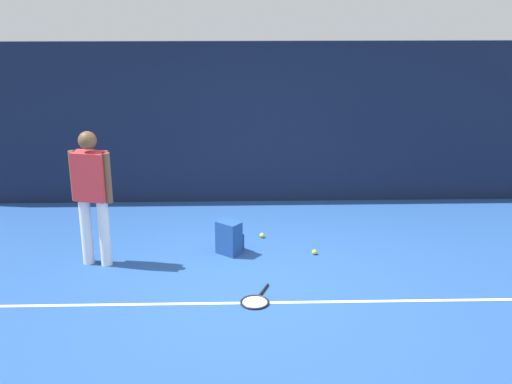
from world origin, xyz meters
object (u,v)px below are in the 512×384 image
tennis_player (92,191)px  backpack (230,238)px  tennis_ball_near_player (314,252)px  tennis_racket (256,301)px  tennis_ball_by_fence (262,235)px

tennis_player → backpack: (1.66, 0.28, -0.76)m
tennis_ball_near_player → backpack: bearing=175.9°
tennis_racket → tennis_ball_near_player: tennis_ball_near_player is taller
tennis_player → tennis_ball_near_player: (2.76, 0.20, -0.93)m
tennis_player → tennis_racket: tennis_player is taller
tennis_racket → tennis_ball_near_player: size_ratio=9.62×
tennis_racket → backpack: (-0.30, 1.34, 0.20)m
tennis_racket → backpack: backpack is taller
tennis_racket → tennis_player: bearing=-97.1°
tennis_player → tennis_racket: size_ratio=2.68×
tennis_racket → tennis_ball_by_fence: 1.85m
tennis_ball_near_player → tennis_player: bearing=-175.8°
tennis_player → tennis_ball_near_player: tennis_player is taller
backpack → tennis_ball_by_fence: bearing=-91.5°
backpack → tennis_ball_by_fence: (0.44, 0.51, -0.18)m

